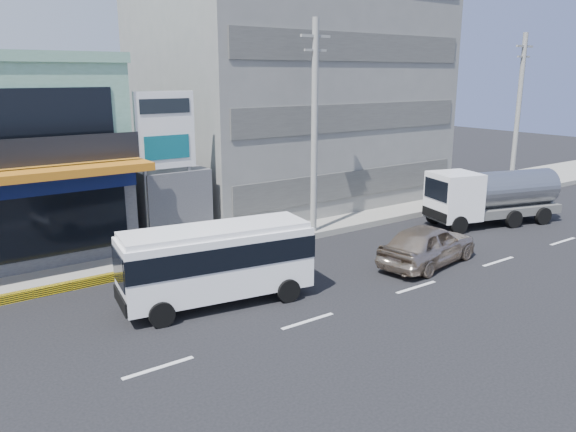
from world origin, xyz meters
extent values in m
plane|color=black|center=(0.00, 0.00, 0.00)|extent=(120.00, 120.00, 0.00)
cube|color=gray|center=(5.00, 9.50, 0.15)|extent=(70.00, 5.00, 0.30)
cube|color=gray|center=(10.00, 15.00, 7.00)|extent=(16.00, 12.00, 14.00)
cube|color=#434448|center=(0.00, 12.00, 1.75)|extent=(3.00, 6.00, 3.50)
cylinder|color=slate|center=(0.00, 11.00, 3.58)|extent=(1.50, 1.50, 0.15)
cylinder|color=gray|center=(-1.50, 9.20, 3.25)|extent=(0.16, 0.16, 6.50)
cylinder|color=gray|center=(0.50, 9.20, 3.25)|extent=(0.16, 0.16, 6.50)
cube|color=white|center=(-0.50, 9.20, 5.30)|extent=(2.60, 0.18, 3.20)
cylinder|color=#999993|center=(6.00, 7.40, 5.00)|extent=(0.30, 0.30, 10.00)
cube|color=#999993|center=(6.00, 7.40, 9.20)|extent=(1.60, 0.12, 0.12)
cube|color=#999993|center=(6.00, 7.40, 8.60)|extent=(1.20, 0.10, 0.10)
cylinder|color=#999993|center=(22.00, 7.40, 5.00)|extent=(0.30, 0.30, 10.00)
cube|color=#999993|center=(22.00, 7.40, 9.20)|extent=(1.60, 0.12, 0.12)
cube|color=#999993|center=(22.00, 7.40, 8.60)|extent=(1.20, 0.10, 0.10)
cube|color=white|center=(-1.60, 2.96, 1.45)|extent=(6.59, 2.95, 2.09)
cube|color=black|center=(-1.60, 2.96, 1.86)|extent=(6.64, 3.00, 0.77)
cube|color=white|center=(-1.60, 2.96, 2.59)|extent=(6.38, 2.74, 0.18)
cylinder|color=black|center=(-3.91, 2.30, 0.41)|extent=(0.85, 0.38, 0.82)
cylinder|color=black|center=(-3.60, 4.28, 0.41)|extent=(0.85, 0.38, 0.82)
cylinder|color=black|center=(0.40, 1.64, 0.41)|extent=(0.85, 0.38, 0.82)
cylinder|color=black|center=(0.71, 3.61, 0.41)|extent=(0.85, 0.38, 0.82)
imported|color=#BCA790|center=(7.29, 1.50, 0.86)|extent=(5.29, 2.83, 1.71)
cube|color=white|center=(12.70, 4.56, 1.66)|extent=(2.65, 2.65, 2.33)
cube|color=#595956|center=(15.12, 3.89, 0.72)|extent=(7.45, 3.82, 0.45)
cylinder|color=gray|center=(15.99, 3.65, 1.80)|extent=(5.35, 3.16, 1.88)
cylinder|color=black|center=(12.08, 3.66, 0.45)|extent=(0.94, 0.50, 0.90)
cylinder|color=black|center=(12.63, 5.65, 0.45)|extent=(0.94, 0.50, 0.90)
cylinder|color=black|center=(15.28, 2.78, 0.45)|extent=(0.94, 0.50, 0.90)
cylinder|color=black|center=(15.83, 4.77, 0.45)|extent=(0.94, 0.50, 0.90)
cylinder|color=black|center=(17.10, 2.28, 0.45)|extent=(0.94, 0.50, 0.90)
cylinder|color=black|center=(17.65, 4.27, 0.45)|extent=(0.94, 0.50, 0.90)
camera|label=1|loc=(-10.01, -12.94, 7.57)|focal=35.00mm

